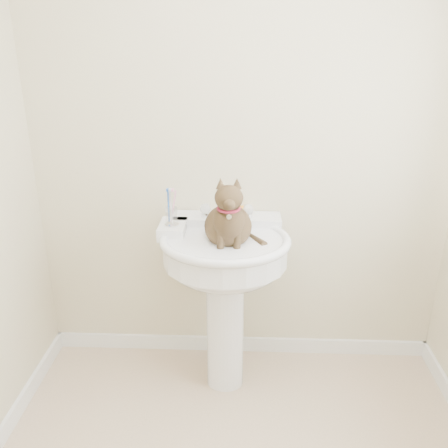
# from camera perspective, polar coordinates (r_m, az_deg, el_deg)

# --- Properties ---
(wall_back) EXTENTS (2.20, 0.00, 2.50)m
(wall_back) POSITION_cam_1_polar(r_m,az_deg,el_deg) (2.44, 2.22, 9.52)
(wall_back) COLOR beige
(wall_back) RESTS_ON ground
(baseboard_back) EXTENTS (2.20, 0.02, 0.09)m
(baseboard_back) POSITION_cam_1_polar(r_m,az_deg,el_deg) (2.93, 1.87, -14.22)
(baseboard_back) COLOR white
(baseboard_back) RESTS_ON floor
(pedestal_sink) EXTENTS (0.65, 0.64, 0.89)m
(pedestal_sink) POSITION_cam_1_polar(r_m,az_deg,el_deg) (2.35, 0.08, -5.14)
(pedestal_sink) COLOR white
(pedestal_sink) RESTS_ON floor
(faucet) EXTENTS (0.28, 0.12, 0.14)m
(faucet) POSITION_cam_1_polar(r_m,az_deg,el_deg) (2.40, 0.30, 1.60)
(faucet) COLOR silver
(faucet) RESTS_ON pedestal_sink
(soap_bar) EXTENTS (0.09, 0.06, 0.03)m
(soap_bar) POSITION_cam_1_polar(r_m,az_deg,el_deg) (2.50, 1.41, 1.69)
(soap_bar) COLOR orange
(soap_bar) RESTS_ON pedestal_sink
(toothbrush_cup) EXTENTS (0.07, 0.07, 0.19)m
(toothbrush_cup) POSITION_cam_1_polar(r_m,az_deg,el_deg) (2.33, -6.35, 0.96)
(toothbrush_cup) COLOR silver
(toothbrush_cup) RESTS_ON pedestal_sink
(cat) EXTENTS (0.25, 0.31, 0.46)m
(cat) POSITION_cam_1_polar(r_m,az_deg,el_deg) (2.22, 0.54, 0.22)
(cat) COLOR #4A351F
(cat) RESTS_ON pedestal_sink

